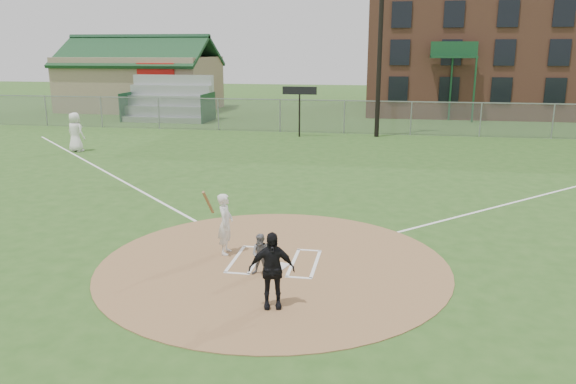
% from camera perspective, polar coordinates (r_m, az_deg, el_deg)
% --- Properties ---
extents(ground, '(140.00, 140.00, 0.00)m').
position_cam_1_polar(ground, '(13.64, -1.46, -7.36)').
color(ground, '#2A501B').
rests_on(ground, ground).
extents(dirt_circle, '(8.40, 8.40, 0.02)m').
position_cam_1_polar(dirt_circle, '(13.64, -1.46, -7.32)').
color(dirt_circle, '#976F47').
rests_on(dirt_circle, ground).
extents(home_plate, '(0.53, 0.53, 0.03)m').
position_cam_1_polar(home_plate, '(13.46, -1.03, -7.51)').
color(home_plate, silver).
rests_on(home_plate, dirt_circle).
extents(foul_line_first, '(17.04, 17.04, 0.01)m').
position_cam_1_polar(foul_line_first, '(22.94, 26.04, 0.17)').
color(foul_line_first, white).
rests_on(foul_line_first, ground).
extents(foul_line_third, '(17.04, 17.04, 0.01)m').
position_cam_1_polar(foul_line_third, '(24.84, -17.97, 1.93)').
color(foul_line_third, white).
rests_on(foul_line_third, ground).
extents(catcher, '(0.50, 0.40, 0.98)m').
position_cam_1_polar(catcher, '(12.82, -2.72, -6.39)').
color(catcher, slate).
rests_on(catcher, dirt_circle).
extents(umpire, '(0.98, 0.58, 1.57)m').
position_cam_1_polar(umpire, '(11.19, -1.68, -7.92)').
color(umpire, black).
rests_on(umpire, dirt_circle).
extents(ondeck_player, '(1.10, 0.87, 1.97)m').
position_cam_1_polar(ondeck_player, '(30.33, -20.78, 5.71)').
color(ondeck_player, white).
rests_on(ondeck_player, ground).
extents(batters_boxes, '(2.08, 1.88, 0.01)m').
position_cam_1_polar(batters_boxes, '(13.77, -1.34, -7.03)').
color(batters_boxes, white).
rests_on(batters_boxes, dirt_circle).
extents(batter_at_plate, '(0.56, 0.99, 1.78)m').
position_cam_1_polar(batter_at_plate, '(14.13, -6.39, -3.21)').
color(batter_at_plate, silver).
rests_on(batter_at_plate, dirt_circle).
extents(outfield_fence, '(56.08, 0.08, 2.03)m').
position_cam_1_polar(outfield_fence, '(34.75, 5.74, 7.61)').
color(outfield_fence, slate).
rests_on(outfield_fence, ground).
extents(bleachers, '(6.08, 3.20, 3.20)m').
position_cam_1_polar(bleachers, '(41.77, -12.09, 9.28)').
color(bleachers, '#B7BABF').
rests_on(bleachers, ground).
extents(clubhouse, '(12.20, 8.71, 6.23)m').
position_cam_1_polar(clubhouse, '(49.91, -14.64, 10.83)').
color(clubhouse, gray).
rests_on(clubhouse, ground).
extents(brick_warehouse, '(30.00, 17.17, 15.00)m').
position_cam_1_polar(brick_warehouse, '(52.22, 25.89, 15.66)').
color(brick_warehouse, brown).
rests_on(brick_warehouse, ground).
extents(light_pole, '(1.20, 0.30, 12.22)m').
position_cam_1_polar(light_pole, '(33.47, 9.42, 16.83)').
color(light_pole, black).
rests_on(light_pole, ground).
extents(scoreboard_sign, '(2.00, 0.10, 2.93)m').
position_cam_1_polar(scoreboard_sign, '(33.12, 1.18, 9.73)').
color(scoreboard_sign, black).
rests_on(scoreboard_sign, ground).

